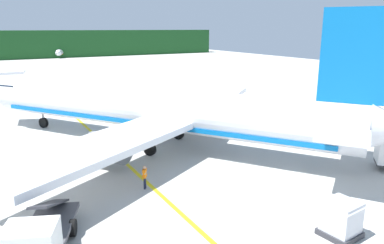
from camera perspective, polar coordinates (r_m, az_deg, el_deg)
airliner_foreground at (r=33.17m, az=-5.69°, el=1.95°), size 30.85×36.17×11.90m
airliner_distant at (r=149.01m, az=-18.90°, el=10.40°), size 18.52×21.91×6.75m
service_truck_baggage at (r=18.99m, az=-22.71°, el=-16.34°), size 4.38×6.75×2.66m
cargo_container_near at (r=21.00m, az=22.25°, el=-13.79°), size 1.94×1.94×2.07m
crew_loader_left at (r=24.96m, az=-7.39°, el=-8.22°), size 0.45×0.53×1.64m
apron_guide_line at (r=28.68m, az=-9.23°, el=-7.28°), size 0.30×60.00×0.01m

